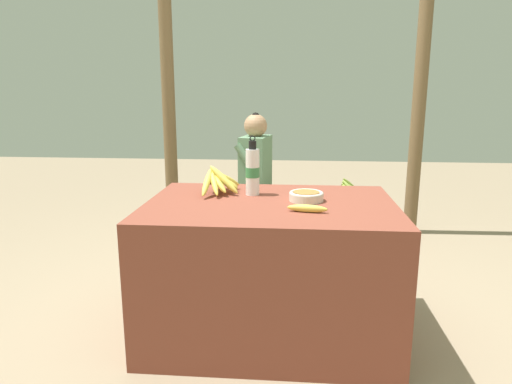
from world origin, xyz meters
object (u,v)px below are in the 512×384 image
object	(u,v)px
support_post_far	(419,105)
banana_bunch_ripe	(219,180)
banana_bunch_green	(348,187)
loose_banana_front	(307,208)
seated_vendor	(250,169)
water_bottle	(253,171)
support_post_near	(169,105)
wooden_bench	(289,201)
serving_bowl	(306,196)

from	to	relation	value
support_post_far	banana_bunch_ripe	bearing A→B (deg)	-131.66
banana_bunch_green	banana_bunch_ripe	bearing A→B (deg)	-123.02
loose_banana_front	seated_vendor	bearing A→B (deg)	104.42
water_bottle	support_post_near	distance (m)	1.91
wooden_bench	seated_vendor	xyz separation A→B (m)	(-0.32, -0.02, 0.27)
seated_vendor	banana_bunch_green	distance (m)	0.82
serving_bowl	loose_banana_front	size ratio (longest dim) A/B	0.92
banana_bunch_ripe	water_bottle	bearing A→B (deg)	-7.11
banana_bunch_green	support_post_far	distance (m)	0.95
banana_bunch_ripe	serving_bowl	xyz separation A→B (m)	(0.47, -0.14, -0.05)
seated_vendor	banana_bunch_green	bearing A→B (deg)	-167.48
banana_bunch_ripe	serving_bowl	distance (m)	0.49
loose_banana_front	support_post_near	xyz separation A→B (m)	(-1.18, 2.00, 0.40)
wooden_bench	banana_bunch_green	size ratio (longest dim) A/B	5.34
banana_bunch_ripe	wooden_bench	world-z (taller)	banana_bunch_ripe
loose_banana_front	seated_vendor	size ratio (longest dim) A/B	0.18
serving_bowl	support_post_far	distance (m)	2.07
loose_banana_front	seated_vendor	world-z (taller)	seated_vendor
serving_bowl	water_bottle	xyz separation A→B (m)	(-0.28, 0.11, 0.10)
support_post_near	support_post_far	xyz separation A→B (m)	(2.17, 0.00, 0.00)
seated_vendor	support_post_far	world-z (taller)	support_post_far
wooden_bench	banana_bunch_ripe	bearing A→B (deg)	-105.95
water_bottle	banana_bunch_ripe	bearing A→B (deg)	172.89
banana_bunch_ripe	banana_bunch_green	size ratio (longest dim) A/B	1.09
water_bottle	wooden_bench	bearing A→B (deg)	82.06
wooden_bench	seated_vendor	world-z (taller)	seated_vendor
wooden_bench	banana_bunch_green	bearing A→B (deg)	1.02
banana_bunch_ripe	support_post_far	xyz separation A→B (m)	(1.46, 1.64, 0.35)
seated_vendor	banana_bunch_green	world-z (taller)	seated_vendor
water_bottle	support_post_far	world-z (taller)	support_post_far
water_bottle	support_post_far	xyz separation A→B (m)	(1.27, 1.66, 0.29)
banana_bunch_ripe	serving_bowl	bearing A→B (deg)	-16.34
wooden_bench	banana_bunch_green	world-z (taller)	banana_bunch_green
water_bottle	banana_bunch_green	size ratio (longest dim) A/B	1.06
loose_banana_front	serving_bowl	bearing A→B (deg)	89.81
serving_bowl	banana_bunch_green	xyz separation A→B (m)	(0.38, 1.45, -0.26)
water_bottle	seated_vendor	distance (m)	1.33
seated_vendor	wooden_bench	bearing A→B (deg)	-165.54
banana_bunch_ripe	banana_bunch_green	xyz separation A→B (m)	(0.85, 1.31, -0.30)
serving_bowl	support_post_near	world-z (taller)	support_post_near
banana_bunch_ripe	banana_bunch_green	world-z (taller)	banana_bunch_ripe
serving_bowl	seated_vendor	world-z (taller)	seated_vendor
seated_vendor	support_post_near	world-z (taller)	support_post_near
loose_banana_front	banana_bunch_ripe	bearing A→B (deg)	142.44
water_bottle	loose_banana_front	distance (m)	0.46
wooden_bench	banana_bunch_green	xyz separation A→B (m)	(0.48, 0.01, 0.13)
serving_bowl	support_post_far	bearing A→B (deg)	60.97
banana_bunch_ripe	loose_banana_front	bearing A→B (deg)	-37.56
support_post_near	banana_bunch_green	bearing A→B (deg)	-11.81
banana_bunch_green	serving_bowl	bearing A→B (deg)	-104.70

